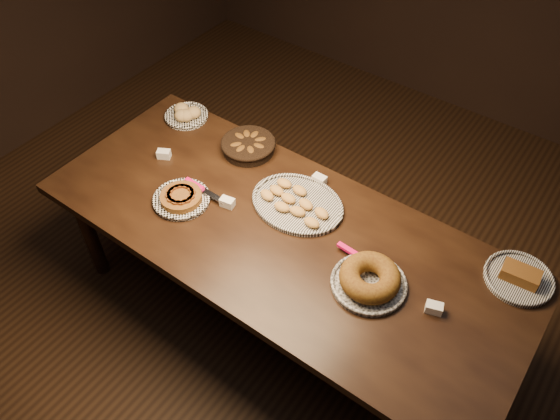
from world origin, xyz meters
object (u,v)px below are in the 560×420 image
Objects in this scene: buffet_table at (280,239)px; bundt_cake_plate at (369,279)px; madeleine_platter at (296,203)px; apple_tart_plate at (182,198)px.

buffet_table is 0.52m from bundt_cake_plate.
bundt_cake_plate is at bearing -3.80° from buffet_table.
buffet_table is at bearing -72.07° from madeleine_platter.
madeleine_platter is at bearing 45.70° from apple_tart_plate.
apple_tart_plate is 0.72× the size of madeleine_platter.
buffet_table is 0.54m from apple_tart_plate.
madeleine_platter is 0.57m from bundt_cake_plate.
madeleine_platter is at bearing -176.62° from bundt_cake_plate.
madeleine_platter is at bearing 99.44° from buffet_table.
bundt_cake_plate is (1.01, 0.10, 0.02)m from apple_tart_plate.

